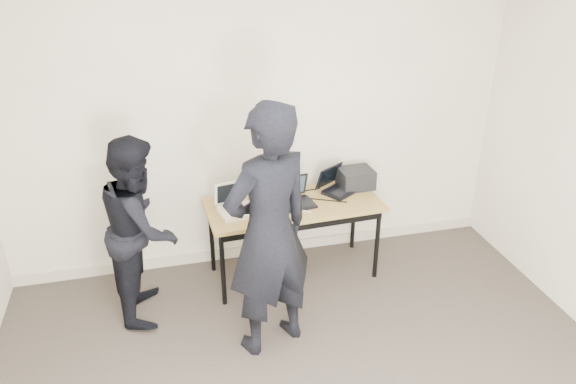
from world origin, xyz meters
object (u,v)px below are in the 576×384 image
object	(u,v)px
laptop_center	(294,198)
laptop_right	(337,186)
desk	(294,210)
person_typist	(269,233)
laptop_beige	(236,207)
leather_satchel	(268,182)
person_observer	(141,228)
equipment_box	(356,178)

from	to	relation	value
laptop_center	laptop_right	xyz separation A→B (m)	(0.43, 0.14, -0.00)
desk	person_typist	size ratio (longest dim) A/B	0.80
laptop_center	person_typist	world-z (taller)	person_typist
laptop_beige	laptop_center	world-z (taller)	laptop_beige
laptop_center	leather_satchel	size ratio (longest dim) A/B	0.91
laptop_beige	laptop_right	distance (m)	0.96
laptop_beige	laptop_right	size ratio (longest dim) A/B	0.85
person_observer	laptop_center	bearing A→B (deg)	-76.21
laptop_center	equipment_box	xyz separation A→B (m)	(0.62, 0.18, 0.03)
desk	equipment_box	world-z (taller)	equipment_box
laptop_beige	leather_satchel	bearing A→B (deg)	27.70
laptop_center	person_typist	xyz separation A→B (m)	(-0.41, -0.85, 0.19)
laptop_right	person_typist	bearing A→B (deg)	-163.09
person_typist	laptop_right	bearing A→B (deg)	-152.58
laptop_right	person_typist	size ratio (longest dim) A/B	0.21
equipment_box	person_observer	distance (m)	1.95
equipment_box	person_typist	distance (m)	1.46
leather_satchel	person_typist	distance (m)	1.09
laptop_center	person_observer	xyz separation A→B (m)	(-1.29, -0.19, -0.02)
equipment_box	leather_satchel	bearing A→B (deg)	177.48
person_typist	person_observer	bearing A→B (deg)	-59.22
person_observer	person_typist	bearing A→B (deg)	-121.26
laptop_right	laptop_beige	bearing A→B (deg)	158.29
laptop_right	person_observer	world-z (taller)	person_observer
laptop_center	person_typist	distance (m)	0.96
laptop_right	person_observer	xyz separation A→B (m)	(-1.72, -0.33, -0.01)
laptop_right	leather_satchel	distance (m)	0.62
laptop_beige	laptop_center	distance (m)	0.51
laptop_right	leather_satchel	bearing A→B (deg)	140.55
laptop_beige	laptop_right	xyz separation A→B (m)	(0.94, 0.19, 0.00)
equipment_box	laptop_beige	bearing A→B (deg)	-168.98
person_observer	laptop_right	bearing A→B (deg)	-73.62
leather_satchel	person_typist	world-z (taller)	person_typist
leather_satchel	person_observer	xyz separation A→B (m)	(-1.10, -0.40, -0.09)
laptop_beige	equipment_box	size ratio (longest dim) A/B	1.16
equipment_box	person_typist	world-z (taller)	person_typist
laptop_center	laptop_beige	bearing A→B (deg)	177.23
equipment_box	person_typist	bearing A→B (deg)	-135.16
laptop_beige	laptop_center	size ratio (longest dim) A/B	1.04
laptop_right	laptop_center	bearing A→B (deg)	165.43
laptop_beige	person_observer	size ratio (longest dim) A/B	0.23
laptop_beige	equipment_box	distance (m)	1.16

